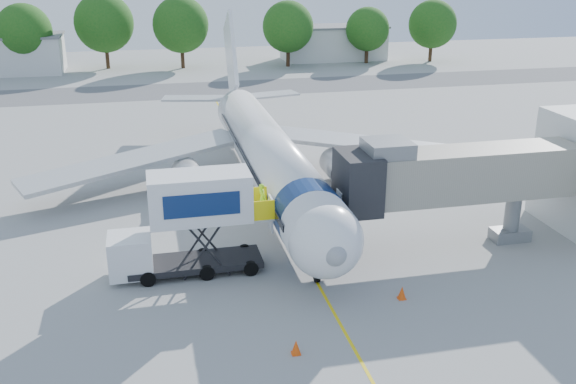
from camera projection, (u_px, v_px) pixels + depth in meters
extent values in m
plane|color=#999996|center=(279.00, 214.00, 41.85)|extent=(160.00, 160.00, 0.00)
cube|color=yellow|center=(279.00, 214.00, 41.85)|extent=(0.15, 70.00, 0.01)
cube|color=#59595B|center=(210.00, 89.00, 80.25)|extent=(120.00, 10.00, 0.01)
cylinder|color=white|center=(269.00, 156.00, 43.55)|extent=(3.70, 28.00, 3.70)
sphere|color=white|center=(326.00, 241.00, 30.75)|extent=(3.70, 3.70, 3.70)
sphere|color=gray|center=(335.00, 255.00, 29.33)|extent=(1.10, 1.10, 1.10)
cone|color=white|center=(234.00, 103.00, 59.09)|extent=(3.70, 6.00, 3.70)
cube|color=white|center=(231.00, 56.00, 58.54)|extent=(0.35, 7.26, 8.29)
cube|color=#AAACAE|center=(376.00, 144.00, 48.85)|extent=(16.17, 9.32, 1.42)
cube|color=#AAACAE|center=(135.00, 160.00, 45.14)|extent=(16.17, 9.32, 1.42)
cylinder|color=#999BA0|center=(340.00, 168.00, 46.65)|extent=(2.10, 3.60, 2.10)
cylinder|color=#999BA0|center=(188.00, 179.00, 44.38)|extent=(2.10, 3.60, 2.10)
cube|color=black|center=(328.00, 235.00, 30.32)|extent=(2.60, 1.39, 0.81)
cylinder|color=navy|center=(310.00, 217.00, 33.49)|extent=(3.73, 2.00, 3.73)
cylinder|color=silver|center=(317.00, 269.00, 32.90)|extent=(0.16, 0.16, 1.50)
cylinder|color=black|center=(317.00, 276.00, 33.05)|extent=(0.25, 0.64, 0.64)
cylinder|color=black|center=(296.00, 175.00, 47.72)|extent=(0.35, 0.90, 0.90)
cylinder|color=black|center=(227.00, 180.00, 46.64)|extent=(0.35, 0.90, 0.90)
cube|color=gray|center=(462.00, 174.00, 35.77)|extent=(13.60, 2.60, 2.80)
cube|color=black|center=(358.00, 182.00, 34.51)|extent=(2.00, 3.20, 3.20)
cube|color=slate|center=(388.00, 148.00, 34.22)|extent=(2.40, 2.40, 0.80)
cylinder|color=slate|center=(512.00, 216.00, 37.50)|extent=(0.90, 0.90, 3.00)
cube|color=slate|center=(510.00, 234.00, 37.90)|extent=(2.20, 1.20, 0.70)
cylinder|color=black|center=(496.00, 236.00, 37.72)|extent=(0.30, 0.70, 0.70)
cylinder|color=black|center=(523.00, 233.00, 38.09)|extent=(0.30, 0.70, 0.70)
cube|color=black|center=(195.00, 262.00, 34.02)|extent=(7.00, 2.30, 0.35)
cube|color=white|center=(130.00, 255.00, 33.06)|extent=(2.20, 2.20, 2.10)
cube|color=black|center=(130.00, 247.00, 32.91)|extent=(1.90, 2.10, 0.70)
cube|color=white|center=(200.00, 197.00, 32.82)|extent=(5.20, 2.40, 2.50)
cube|color=navy|center=(202.00, 205.00, 31.70)|extent=(3.80, 0.04, 1.20)
cube|color=silver|center=(261.00, 213.00, 33.88)|extent=(1.10, 2.20, 0.10)
cube|color=yellow|center=(264.00, 211.00, 32.73)|extent=(1.10, 0.06, 1.10)
cube|color=yellow|center=(257.00, 197.00, 34.65)|extent=(1.10, 0.06, 1.10)
cylinder|color=black|center=(251.00, 268.00, 33.69)|extent=(0.80, 0.25, 0.80)
cylinder|color=black|center=(245.00, 251.00, 35.61)|extent=(0.80, 0.25, 0.80)
cylinder|color=black|center=(148.00, 279.00, 32.60)|extent=(0.80, 0.25, 0.80)
cylinder|color=black|center=(147.00, 261.00, 34.52)|extent=(0.80, 0.25, 0.80)
imported|color=#95E317|center=(262.00, 198.00, 33.61)|extent=(0.52, 0.66, 1.60)
cube|color=white|center=(295.00, 363.00, 25.36)|extent=(3.98, 2.89, 1.43)
cube|color=navy|center=(295.00, 353.00, 25.20)|extent=(2.49, 2.30, 0.36)
cylinder|color=black|center=(257.00, 380.00, 24.95)|extent=(0.76, 0.47, 0.72)
cylinder|color=black|center=(262.00, 358.00, 26.29)|extent=(0.76, 0.47, 0.72)
cylinder|color=black|center=(332.00, 362.00, 26.01)|extent=(0.76, 0.47, 0.72)
cone|color=#ED4A0C|center=(402.00, 293.00, 31.42)|extent=(0.43, 0.43, 0.68)
cube|color=#ED4A0C|center=(401.00, 298.00, 31.53)|extent=(0.39, 0.39, 0.04)
cone|color=#ED4A0C|center=(296.00, 347.00, 27.08)|extent=(0.42, 0.42, 0.66)
cube|color=#ED4A0C|center=(296.00, 353.00, 27.19)|extent=(0.38, 0.38, 0.04)
cube|color=silver|center=(333.00, 44.00, 102.20)|extent=(16.00, 7.00, 5.00)
cube|color=slate|center=(334.00, 26.00, 101.27)|extent=(16.40, 7.40, 0.30)
cylinder|color=#382314|center=(28.00, 62.00, 89.97)|extent=(0.56, 0.56, 3.42)
sphere|color=#1A5416|center=(24.00, 31.00, 88.52)|extent=(7.59, 7.59, 7.59)
cylinder|color=#382314|center=(107.00, 55.00, 94.22)|extent=(0.56, 0.56, 3.81)
sphere|color=#1A5416|center=(104.00, 23.00, 92.60)|extent=(8.46, 8.46, 8.46)
cylinder|color=#382314|center=(182.00, 56.00, 94.60)|extent=(0.56, 0.56, 3.64)
sphere|color=#1A5416|center=(181.00, 25.00, 93.05)|extent=(8.09, 8.09, 8.09)
cylinder|color=#382314|center=(288.00, 55.00, 96.02)|extent=(0.56, 0.56, 3.39)
sphere|color=#1A5416|center=(288.00, 27.00, 94.58)|extent=(7.53, 7.53, 7.53)
cylinder|color=#382314|center=(367.00, 53.00, 99.21)|extent=(0.56, 0.56, 2.98)
sphere|color=#1A5416|center=(368.00, 29.00, 97.94)|extent=(6.63, 6.63, 6.63)
cylinder|color=#382314|center=(430.00, 51.00, 100.60)|extent=(0.56, 0.56, 3.33)
sphere|color=#1A5416|center=(433.00, 24.00, 99.19)|extent=(7.39, 7.39, 7.39)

